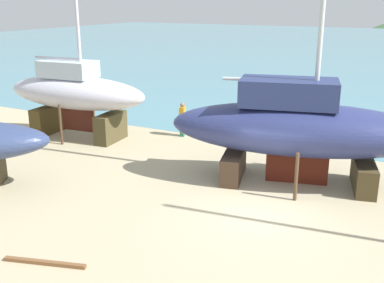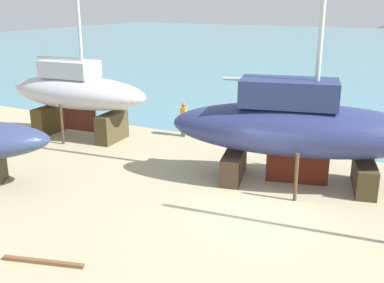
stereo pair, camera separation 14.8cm
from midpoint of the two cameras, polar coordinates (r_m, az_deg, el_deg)
The scene contains 4 objects.
sailboat_far_slipway at distance 23.44m, azimuth -14.39°, elevation 5.81°, with size 7.74×3.10×11.85m.
sailboat_small_center at distance 17.20m, azimuth 12.80°, elevation 1.70°, with size 9.95×5.14×15.14m.
worker at distance 23.15m, azimuth -1.37°, elevation 2.82°, with size 0.33×0.48×1.73m.
timber_plank_far at distance 13.04m, azimuth -18.09°, elevation -14.07°, with size 2.27×0.13×0.10m, color brown.
Camera 1 is at (4.31, -12.99, 6.63)m, focal length 43.09 mm.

